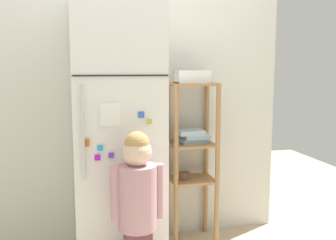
{
  "coord_description": "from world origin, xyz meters",
  "views": [
    {
      "loc": [
        -0.39,
        -2.57,
        1.35
      ],
      "look_at": [
        0.21,
        0.02,
        0.98
      ],
      "focal_mm": 40.98,
      "sensor_mm": 36.0,
      "label": 1
    }
  ],
  "objects_px": {
    "refrigerator": "(117,131)",
    "child_standing": "(137,197)",
    "fruit_bin": "(193,78)",
    "pantry_shelf_unit": "(192,149)"
  },
  "relations": [
    {
      "from": "refrigerator",
      "to": "fruit_bin",
      "type": "relative_size",
      "value": 7.43
    },
    {
      "from": "refrigerator",
      "to": "child_standing",
      "type": "xyz_separation_m",
      "value": [
        0.07,
        -0.44,
        -0.32
      ]
    },
    {
      "from": "refrigerator",
      "to": "pantry_shelf_unit",
      "type": "distance_m",
      "value": 0.62
    },
    {
      "from": "pantry_shelf_unit",
      "to": "fruit_bin",
      "type": "xyz_separation_m",
      "value": [
        -0.0,
        -0.02,
        0.54
      ]
    },
    {
      "from": "fruit_bin",
      "to": "pantry_shelf_unit",
      "type": "bearing_deg",
      "value": 80.4
    },
    {
      "from": "pantry_shelf_unit",
      "to": "child_standing",
      "type": "bearing_deg",
      "value": -130.91
    },
    {
      "from": "refrigerator",
      "to": "pantry_shelf_unit",
      "type": "relative_size",
      "value": 1.48
    },
    {
      "from": "refrigerator",
      "to": "child_standing",
      "type": "relative_size",
      "value": 1.86
    },
    {
      "from": "refrigerator",
      "to": "child_standing",
      "type": "distance_m",
      "value": 0.55
    },
    {
      "from": "child_standing",
      "to": "fruit_bin",
      "type": "relative_size",
      "value": 4.0
    }
  ]
}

